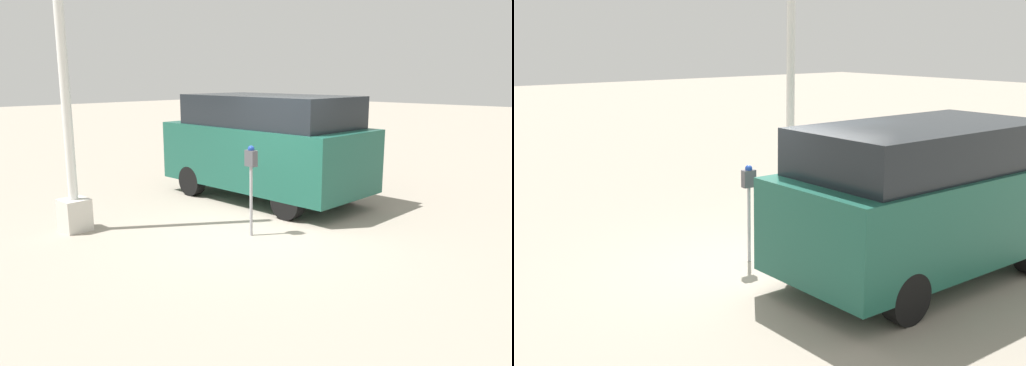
{
  "view_description": "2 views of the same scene",
  "coord_description": "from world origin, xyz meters",
  "views": [
    {
      "loc": [
        -5.63,
        6.06,
        2.58
      ],
      "look_at": [
        -0.21,
        0.43,
        0.9
      ],
      "focal_mm": 35.0,
      "sensor_mm": 36.0,
      "label": 1
    },
    {
      "loc": [
        -5.54,
        -7.11,
        3.33
      ],
      "look_at": [
        0.57,
        0.78,
        1.07
      ],
      "focal_mm": 45.0,
      "sensor_mm": 36.0,
      "label": 2
    }
  ],
  "objects": [
    {
      "name": "ground_plane",
      "position": [
        0.0,
        0.0,
        0.0
      ],
      "size": [
        80.0,
        80.0,
        0.0
      ],
      "primitive_type": "plane",
      "color": "gray"
    },
    {
      "name": "parked_van",
      "position": [
        1.43,
        -1.6,
        1.18
      ],
      "size": [
        4.45,
        2.01,
        2.2
      ],
      "rotation": [
        0.0,
        0.0,
        0.0
      ],
      "color": "#195142",
      "rests_on": "ground"
    },
    {
      "name": "lamp_post",
      "position": [
        2.25,
        2.31,
        1.84
      ],
      "size": [
        0.44,
        0.44,
        5.74
      ],
      "color": "beige",
      "rests_on": "ground"
    },
    {
      "name": "parking_meter_near",
      "position": [
        -0.1,
        0.43,
        1.1
      ],
      "size": [
        0.21,
        0.13,
        1.5
      ],
      "rotation": [
        0.0,
        0.0,
        -0.08
      ],
      "color": "#9E9EA3",
      "rests_on": "ground"
    }
  ]
}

